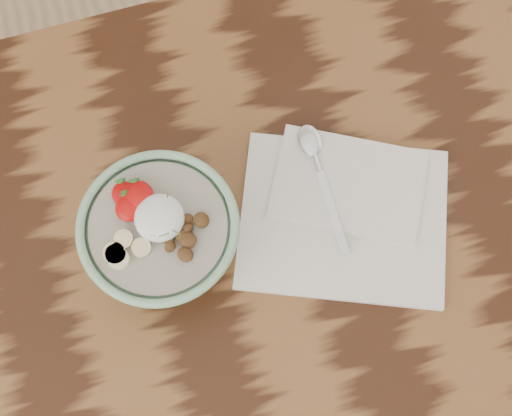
% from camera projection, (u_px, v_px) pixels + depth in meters
% --- Properties ---
extents(table, '(1.60, 0.90, 0.75)m').
position_uv_depth(table, '(200.00, 312.00, 1.01)').
color(table, '#33190C').
rests_on(table, ground).
extents(breakfast_bowl, '(0.19, 0.19, 0.13)m').
position_uv_depth(breakfast_bowl, '(161.00, 235.00, 0.87)').
color(breakfast_bowl, '#88B790').
rests_on(breakfast_bowl, table).
extents(napkin, '(0.33, 0.31, 0.02)m').
position_uv_depth(napkin, '(344.00, 211.00, 0.95)').
color(napkin, white).
rests_on(napkin, table).
extents(spoon, '(0.03, 0.19, 0.01)m').
position_uv_depth(spoon, '(315.00, 158.00, 0.95)').
color(spoon, silver).
rests_on(spoon, napkin).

